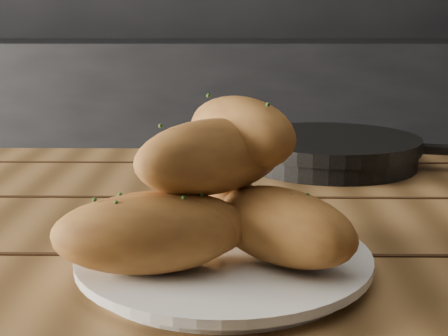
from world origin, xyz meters
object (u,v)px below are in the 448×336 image
plate (224,260)px  table (278,311)px  skillet (331,150)px  bread_rolls (209,196)px

plate → table: bearing=66.2°
skillet → plate: bearing=-110.7°
bread_rolls → skillet: 0.47m
table → plate: 0.19m
plate → skillet: size_ratio=0.64×
plate → bread_rolls: (-0.01, -0.01, 0.06)m
bread_rolls → skillet: size_ratio=0.65×
plate → skillet: (0.16, 0.43, 0.01)m
table → bread_rolls: (-0.07, -0.14, 0.18)m
table → plate: plate is taller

